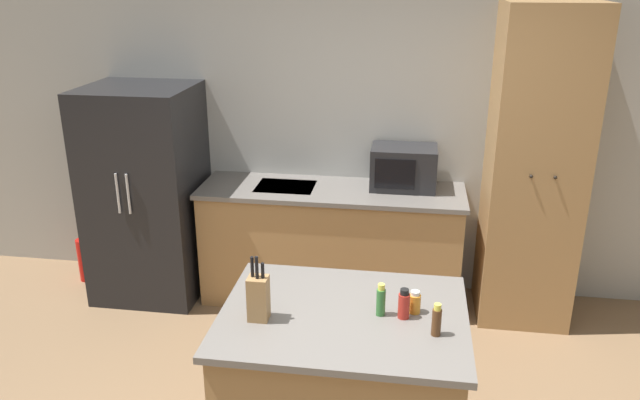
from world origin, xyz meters
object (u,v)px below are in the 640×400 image
at_px(knife_block, 258,297).
at_px(spice_bottle_green_herb, 381,301).
at_px(microwave, 403,167).
at_px(spice_bottle_short_red, 404,304).
at_px(refrigerator, 147,193).
at_px(pantry_cabinet, 534,169).
at_px(spice_bottle_amber_oil, 415,303).
at_px(spice_bottle_tall_dark, 437,321).
at_px(fire_extinguisher, 85,259).

bearing_deg(knife_block, spice_bottle_green_herb, 12.20).
height_order(microwave, spice_bottle_green_herb, microwave).
height_order(microwave, spice_bottle_short_red, microwave).
xyz_separation_m(refrigerator, spice_bottle_green_herb, (1.92, -1.72, 0.18)).
xyz_separation_m(pantry_cabinet, spice_bottle_green_herb, (-0.98, -1.79, -0.13)).
distance_m(pantry_cabinet, spice_bottle_amber_oil, 1.93).
bearing_deg(refrigerator, spice_bottle_short_red, -40.47).
bearing_deg(spice_bottle_short_red, spice_bottle_green_herb, 175.42).
bearing_deg(refrigerator, pantry_cabinet, 1.40).
relative_size(refrigerator, knife_block, 5.11).
distance_m(pantry_cabinet, knife_block, 2.46).
distance_m(refrigerator, spice_bottle_amber_oil, 2.67).
height_order(spice_bottle_tall_dark, spice_bottle_short_red, spice_bottle_tall_dark).
bearing_deg(refrigerator, microwave, 5.27).
distance_m(spice_bottle_green_herb, fire_extinguisher, 3.22).
height_order(spice_bottle_green_herb, fire_extinguisher, spice_bottle_green_herb).
bearing_deg(pantry_cabinet, fire_extinguisher, -179.83).
bearing_deg(spice_bottle_short_red, knife_block, -170.45).
bearing_deg(knife_block, spice_bottle_tall_dark, -1.08).
distance_m(spice_bottle_amber_oil, fire_extinguisher, 3.32).
relative_size(knife_block, spice_bottle_tall_dark, 2.08).
height_order(knife_block, spice_bottle_tall_dark, knife_block).
bearing_deg(knife_block, refrigerator, 126.37).
bearing_deg(spice_bottle_green_herb, spice_bottle_short_red, -4.58).
bearing_deg(spice_bottle_short_red, microwave, 91.60).
bearing_deg(fire_extinguisher, knife_block, -43.66).
height_order(refrigerator, spice_bottle_amber_oil, refrigerator).
xyz_separation_m(pantry_cabinet, spice_bottle_amber_oil, (-0.82, -1.75, -0.16)).
bearing_deg(pantry_cabinet, refrigerator, -178.60).
height_order(knife_block, spice_bottle_green_herb, knife_block).
distance_m(knife_block, spice_bottle_green_herb, 0.58).
bearing_deg(knife_block, pantry_cabinet, 51.20).
xyz_separation_m(refrigerator, knife_block, (1.36, -1.84, 0.21)).
bearing_deg(spice_bottle_tall_dark, microwave, 95.62).
xyz_separation_m(knife_block, spice_bottle_short_red, (0.67, 0.11, -0.05)).
relative_size(microwave, spice_bottle_short_red, 3.24).
bearing_deg(spice_bottle_green_herb, pantry_cabinet, 61.42).
bearing_deg(refrigerator, knife_block, -53.63).
bearing_deg(pantry_cabinet, spice_bottle_short_red, -115.73).
xyz_separation_m(refrigerator, fire_extinguisher, (-0.64, 0.06, -0.64)).
bearing_deg(refrigerator, spice_bottle_green_herb, -41.89).
relative_size(refrigerator, fire_extinguisher, 3.85).
distance_m(pantry_cabinet, spice_bottle_green_herb, 2.05).
distance_m(spice_bottle_amber_oil, spice_bottle_green_herb, 0.17).
xyz_separation_m(spice_bottle_amber_oil, fire_extinguisher, (-2.72, 1.74, -0.79)).
bearing_deg(spice_bottle_green_herb, spice_bottle_tall_dark, -28.15).
xyz_separation_m(knife_block, fire_extinguisher, (-1.99, 1.90, -0.86)).
height_order(pantry_cabinet, fire_extinguisher, pantry_cabinet).
distance_m(pantry_cabinet, fire_extinguisher, 3.66).
bearing_deg(fire_extinguisher, spice_bottle_amber_oil, -32.58).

